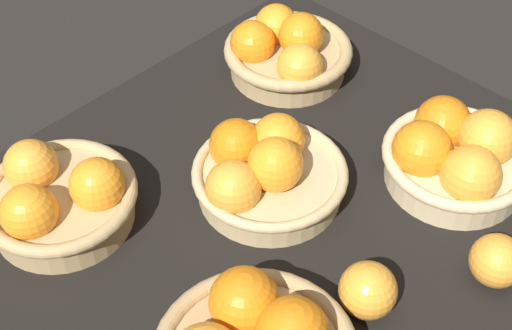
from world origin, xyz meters
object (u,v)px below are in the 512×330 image
object	(u,v)px
basket_near_right	(455,156)
loose_orange_front_gap	(497,261)
basket_far_right	(286,51)
loose_orange_back_gap	(368,290)
basket_center	(263,172)
basket_far_left	(58,198)

from	to	relation	value
basket_near_right	loose_orange_front_gap	distance (cm)	17.59
basket_far_right	loose_orange_back_gap	distance (cm)	47.83
loose_orange_front_gap	basket_far_right	bearing A→B (deg)	74.60
basket_near_right	basket_center	size ratio (longest dim) A/B	0.97
basket_center	loose_orange_front_gap	distance (cm)	32.64
loose_orange_front_gap	basket_center	bearing A→B (deg)	107.04
basket_far_right	basket_near_right	bearing A→B (deg)	-93.36
basket_far_right	basket_far_left	bearing A→B (deg)	-179.73
basket_far_left	basket_far_right	bearing A→B (deg)	0.27
basket_far_right	loose_orange_front_gap	world-z (taller)	basket_far_right
basket_far_left	basket_far_right	size ratio (longest dim) A/B	0.99
basket_far_left	basket_near_right	world-z (taller)	basket_near_right
basket_near_right	loose_orange_back_gap	bearing A→B (deg)	-169.48
basket_near_right	loose_orange_front_gap	xyz separation A→B (cm)	(-11.12, -13.58, -1.20)
basket_near_right	basket_far_left	bearing A→B (deg)	141.98
basket_far_right	basket_center	size ratio (longest dim) A/B	0.98
basket_near_right	basket_center	bearing A→B (deg)	139.56
basket_center	loose_orange_front_gap	size ratio (longest dim) A/B	3.15
basket_far_left	basket_far_right	xyz separation A→B (cm)	(45.25, 0.22, 0.11)
basket_far_left	loose_orange_front_gap	xyz separation A→B (cm)	(32.14, -47.40, -0.72)
basket_far_right	basket_center	xyz separation A→B (cm)	(-22.68, -16.41, -0.19)
basket_far_right	basket_near_right	size ratio (longest dim) A/B	1.00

